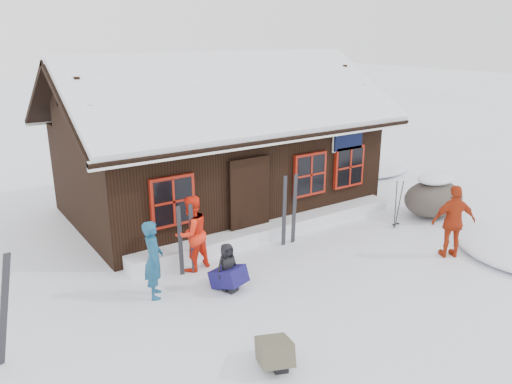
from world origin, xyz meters
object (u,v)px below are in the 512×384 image
at_px(backpack_olive, 275,356).
at_px(skier_crouched, 227,267).
at_px(skier_orange_left, 192,233).
at_px(skier_teal, 153,259).
at_px(skier_orange_right, 454,222).
at_px(boulder, 434,197).
at_px(ski_poles, 397,205).
at_px(backpack_blue, 229,281).

bearing_deg(backpack_olive, skier_crouched, 97.33).
relative_size(skier_orange_left, backpack_olive, 2.57).
relative_size(skier_teal, skier_orange_right, 0.92).
distance_m(skier_orange_left, skier_crouched, 1.23).
bearing_deg(boulder, skier_orange_left, 173.74).
relative_size(ski_poles, backpack_blue, 2.04).
relative_size(boulder, backpack_olive, 2.82).
relative_size(skier_teal, skier_crouched, 1.60).
distance_m(skier_orange_right, boulder, 2.73).
height_order(skier_orange_right, backpack_blue, skier_orange_right).
bearing_deg(skier_orange_left, skier_orange_right, 139.17).
relative_size(skier_crouched, ski_poles, 0.74).
bearing_deg(backpack_olive, skier_orange_right, 31.85).
bearing_deg(skier_orange_left, ski_poles, 158.75).
bearing_deg(skier_orange_left, skier_teal, 16.36).
bearing_deg(boulder, skier_crouched, -176.68).
bearing_deg(skier_orange_right, backpack_blue, 12.76).
distance_m(skier_orange_right, skier_crouched, 5.22).
bearing_deg(ski_poles, skier_crouched, -175.97).
bearing_deg(backpack_olive, skier_teal, 124.06).
bearing_deg(skier_orange_right, skier_orange_left, 2.12).
bearing_deg(ski_poles, boulder, 0.80).
bearing_deg(skier_orange_left, backpack_olive, 69.15).
height_order(boulder, ski_poles, ski_poles).
bearing_deg(ski_poles, skier_teal, 178.67).
height_order(backpack_blue, backpack_olive, backpack_olive).
bearing_deg(skier_teal, ski_poles, -69.79).
height_order(skier_crouched, backpack_olive, skier_crouched).
xyz_separation_m(skier_orange_left, boulder, (7.05, -0.77, -0.29)).
distance_m(skier_orange_left, backpack_blue, 1.36).
xyz_separation_m(skier_orange_left, backpack_olive, (-0.50, -3.66, -0.65)).
bearing_deg(backpack_blue, boulder, -13.66).
height_order(skier_orange_right, backpack_olive, skier_orange_right).
height_order(skier_orange_left, backpack_blue, skier_orange_left).
xyz_separation_m(skier_orange_left, skier_crouched, (0.16, -1.17, -0.34)).
xyz_separation_m(skier_orange_left, backpack_blue, (0.19, -1.18, -0.65)).
bearing_deg(skier_crouched, ski_poles, 2.69).
height_order(skier_orange_left, skier_orange_right, skier_orange_right).
xyz_separation_m(skier_crouched, backpack_olive, (-0.66, -2.49, -0.31)).
bearing_deg(ski_poles, backpack_blue, -175.86).
bearing_deg(skier_teal, backpack_olive, -146.63).
bearing_deg(backpack_blue, backpack_olive, -122.58).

